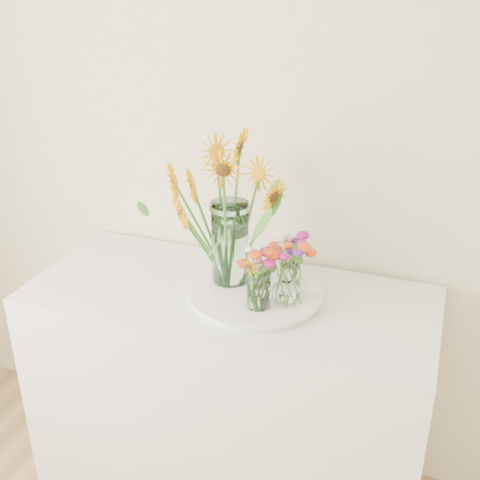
{
  "coord_description": "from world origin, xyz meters",
  "views": [
    {
      "loc": [
        0.22,
        0.26,
        1.94
      ],
      "look_at": [
        -0.4,
        1.96,
        1.09
      ],
      "focal_mm": 45.0,
      "sensor_mm": 36.0,
      "label": 1
    }
  ],
  "objects": [
    {
      "name": "wildflower_posy_c",
      "position": [
        -0.24,
        2.02,
        1.02
      ],
      "size": [
        0.2,
        0.2,
        0.19
      ],
      "primitive_type": null,
      "color": "#F44815",
      "rests_on": "tray"
    },
    {
      "name": "counter",
      "position": [
        -0.43,
        1.93,
        0.45
      ],
      "size": [
        1.4,
        0.6,
        0.9
      ],
      "primitive_type": "cube",
      "color": "white",
      "rests_on": "ground_plane"
    },
    {
      "name": "wildflower_posy_a",
      "position": [
        -0.29,
        1.84,
        1.04
      ],
      "size": [
        0.17,
        0.17,
        0.22
      ],
      "primitive_type": null,
      "color": "#F44815",
      "rests_on": "tray"
    },
    {
      "name": "small_vase_c",
      "position": [
        -0.24,
        2.02,
        0.98
      ],
      "size": [
        0.07,
        0.07,
        0.1
      ],
      "primitive_type": "cylinder",
      "rotation": [
        0.0,
        0.0,
        -0.28
      ],
      "color": "white",
      "rests_on": "tray"
    },
    {
      "name": "wildflower_posy_b",
      "position": [
        -0.22,
        1.9,
        1.04
      ],
      "size": [
        0.2,
        0.2,
        0.22
      ],
      "primitive_type": null,
      "color": "#F44815",
      "rests_on": "tray"
    },
    {
      "name": "mason_jar",
      "position": [
        -0.44,
        1.97,
        1.07
      ],
      "size": [
        0.13,
        0.13,
        0.29
      ],
      "primitive_type": "cylinder",
      "rotation": [
        0.0,
        0.0,
        0.03
      ],
      "color": "silver",
      "rests_on": "tray"
    },
    {
      "name": "small_vase_b",
      "position": [
        -0.22,
        1.9,
        0.99
      ],
      "size": [
        0.1,
        0.1,
        0.13
      ],
      "primitive_type": null,
      "rotation": [
        0.0,
        0.0,
        0.05
      ],
      "color": "white",
      "rests_on": "tray"
    },
    {
      "name": "small_vase_a",
      "position": [
        -0.29,
        1.84,
        0.99
      ],
      "size": [
        0.08,
        0.08,
        0.13
      ],
      "primitive_type": "cylinder",
      "rotation": [
        0.0,
        0.0,
        -0.11
      ],
      "color": "white",
      "rests_on": "tray"
    },
    {
      "name": "sunflower_bouquet",
      "position": [
        -0.44,
        1.97,
        1.19
      ],
      "size": [
        0.67,
        0.67,
        0.54
      ],
      "primitive_type": null,
      "rotation": [
        0.0,
        0.0,
        0.03
      ],
      "color": "#E69904",
      "rests_on": "tray"
    },
    {
      "name": "tray",
      "position": [
        -0.33,
        1.94,
        0.91
      ],
      "size": [
        0.44,
        0.44,
        0.02
      ],
      "primitive_type": "cylinder",
      "color": "white",
      "rests_on": "counter"
    }
  ]
}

